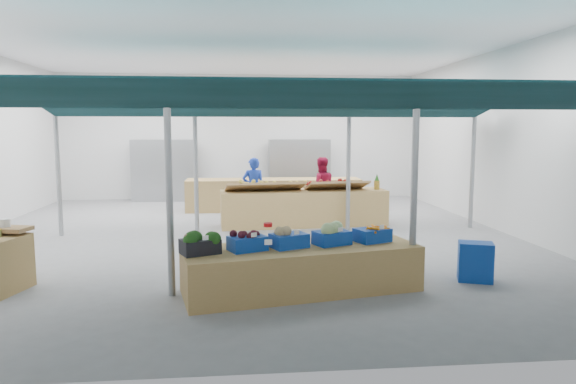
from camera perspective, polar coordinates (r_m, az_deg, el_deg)
name	(u,v)px	position (r m, az deg, el deg)	size (l,w,h in m)	color
floor	(241,236)	(11.43, -5.22, -4.92)	(13.00, 13.00, 0.00)	slate
hall	(240,117)	(12.63, -5.39, 8.27)	(13.00, 13.00, 13.00)	silver
pole_grid	(281,159)	(9.49, -0.74, 3.74)	(10.00, 4.60, 3.00)	gray
awnings	(281,105)	(9.48, -0.75, 9.59)	(9.50, 7.08, 0.30)	black
back_shelving_left	(164,171)	(17.42, -13.63, 2.30)	(2.00, 0.50, 2.00)	#B23F33
back_shelving_right	(299,170)	(17.36, 1.26, 2.48)	(2.00, 0.50, 2.00)	#B23F33
veg_counter	(301,269)	(7.55, 1.50, -8.51)	(3.39, 1.13, 0.66)	olive
fruit_counter	(304,208)	(12.63, 1.76, -1.76)	(4.05, 0.96, 0.87)	olive
far_counter	(274,194)	(15.08, -1.60, -0.27)	(5.07, 1.01, 0.91)	olive
crate_stack	(475,262)	(8.53, 20.10, -7.29)	(0.51, 0.36, 0.61)	#0D3895
vendor_left	(254,188)	(13.58, -3.85, 0.43)	(0.59, 0.39, 1.62)	#1A37AD
vendor_right	(321,187)	(13.75, 3.67, 0.51)	(0.79, 0.61, 1.62)	maroon
crate_broccoli	(200,242)	(7.11, -9.75, -5.52)	(0.60, 0.52, 0.35)	black
crate_beets	(247,241)	(7.23, -4.54, -5.44)	(0.60, 0.52, 0.29)	#0D3895
crate_celeriac	(289,237)	(7.38, 0.12, -5.07)	(0.60, 0.52, 0.31)	#0D3895
crate_cabbage	(332,234)	(7.59, 4.89, -4.65)	(0.60, 0.52, 0.35)	#0D3895
crate_carrots	(372,234)	(7.87, 9.35, -4.65)	(0.60, 0.52, 0.29)	#0D3895
sparrow	(190,238)	(6.96, -10.88, -5.06)	(0.12, 0.09, 0.11)	brown
pole_ribbon	(268,226)	(6.74, -2.24, -3.84)	(0.12, 0.12, 0.28)	red
apple_heap_yellow	(265,185)	(12.31, -2.55, 0.82)	(1.97, 0.94, 0.27)	#997247
apple_heap_red	(337,183)	(12.64, 5.50, 0.95)	(1.58, 0.89, 0.27)	#997247
pineapple	(377,182)	(12.93, 9.85, 1.09)	(0.14, 0.14, 0.39)	#8C6019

